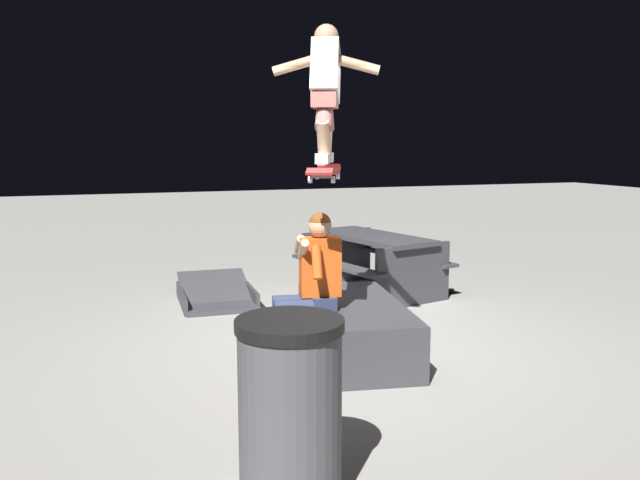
{
  "coord_description": "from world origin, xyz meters",
  "views": [
    {
      "loc": [
        -5.44,
        2.17,
        1.89
      ],
      "look_at": [
        -0.32,
        0.34,
        1.07
      ],
      "focal_mm": 36.39,
      "sensor_mm": 36.0,
      "label": 1
    }
  ],
  "objects_px": {
    "skater_airborne": "(325,87)",
    "kicker_ramp": "(216,298)",
    "trash_bin": "(290,412)",
    "ledge_box_main": "(355,328)",
    "skateboard": "(325,172)",
    "person_sitting_on_ledge": "(308,281)",
    "picnic_table_back": "(372,254)"
  },
  "relations": [
    {
      "from": "skater_airborne",
      "to": "kicker_ramp",
      "type": "xyz_separation_m",
      "value": [
        2.46,
        0.48,
        -2.28
      ]
    },
    {
      "from": "kicker_ramp",
      "to": "trash_bin",
      "type": "bearing_deg",
      "value": 174.36
    },
    {
      "from": "ledge_box_main",
      "to": "skater_airborne",
      "type": "xyz_separation_m",
      "value": [
        -0.16,
        0.35,
        2.11
      ]
    },
    {
      "from": "ledge_box_main",
      "to": "kicker_ramp",
      "type": "height_order",
      "value": "ledge_box_main"
    },
    {
      "from": "skateboard",
      "to": "skater_airborne",
      "type": "height_order",
      "value": "skater_airborne"
    },
    {
      "from": "person_sitting_on_ledge",
      "to": "skater_airborne",
      "type": "distance_m",
      "value": 1.63
    },
    {
      "from": "skater_airborne",
      "to": "kicker_ramp",
      "type": "relative_size",
      "value": 0.93
    },
    {
      "from": "person_sitting_on_ledge",
      "to": "ledge_box_main",
      "type": "bearing_deg",
      "value": -81.58
    },
    {
      "from": "ledge_box_main",
      "to": "kicker_ramp",
      "type": "bearing_deg",
      "value": 19.89
    },
    {
      "from": "ledge_box_main",
      "to": "person_sitting_on_ledge",
      "type": "bearing_deg",
      "value": 98.42
    },
    {
      "from": "skateboard",
      "to": "picnic_table_back",
      "type": "height_order",
      "value": "skateboard"
    },
    {
      "from": "trash_bin",
      "to": "ledge_box_main",
      "type": "bearing_deg",
      "value": -30.68
    },
    {
      "from": "kicker_ramp",
      "to": "picnic_table_back",
      "type": "bearing_deg",
      "value": -94.25
    },
    {
      "from": "skater_airborne",
      "to": "trash_bin",
      "type": "distance_m",
      "value": 2.86
    },
    {
      "from": "ledge_box_main",
      "to": "skateboard",
      "type": "bearing_deg",
      "value": 119.27
    },
    {
      "from": "kicker_ramp",
      "to": "trash_bin",
      "type": "relative_size",
      "value": 1.2
    },
    {
      "from": "person_sitting_on_ledge",
      "to": "kicker_ramp",
      "type": "bearing_deg",
      "value": 8.54
    },
    {
      "from": "skater_airborne",
      "to": "picnic_table_back",
      "type": "bearing_deg",
      "value": -32.67
    },
    {
      "from": "skateboard",
      "to": "kicker_ramp",
      "type": "xyz_separation_m",
      "value": [
        2.51,
        0.46,
        -1.59
      ]
    },
    {
      "from": "skateboard",
      "to": "picnic_table_back",
      "type": "relative_size",
      "value": 0.51
    },
    {
      "from": "ledge_box_main",
      "to": "kicker_ramp",
      "type": "distance_m",
      "value": 2.45
    },
    {
      "from": "skateboard",
      "to": "kicker_ramp",
      "type": "bearing_deg",
      "value": 10.36
    },
    {
      "from": "picnic_table_back",
      "to": "trash_bin",
      "type": "relative_size",
      "value": 1.98
    },
    {
      "from": "ledge_box_main",
      "to": "trash_bin",
      "type": "relative_size",
      "value": 1.74
    },
    {
      "from": "skateboard",
      "to": "trash_bin",
      "type": "bearing_deg",
      "value": 155.1
    },
    {
      "from": "kicker_ramp",
      "to": "picnic_table_back",
      "type": "height_order",
      "value": "picnic_table_back"
    },
    {
      "from": "skateboard",
      "to": "kicker_ramp",
      "type": "height_order",
      "value": "skateboard"
    },
    {
      "from": "ledge_box_main",
      "to": "skateboard",
      "type": "distance_m",
      "value": 1.48
    },
    {
      "from": "skateboard",
      "to": "kicker_ramp",
      "type": "relative_size",
      "value": 0.84
    },
    {
      "from": "ledge_box_main",
      "to": "person_sitting_on_ledge",
      "type": "relative_size",
      "value": 1.33
    },
    {
      "from": "kicker_ramp",
      "to": "picnic_table_back",
      "type": "relative_size",
      "value": 0.61
    },
    {
      "from": "ledge_box_main",
      "to": "picnic_table_back",
      "type": "relative_size",
      "value": 0.88
    }
  ]
}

